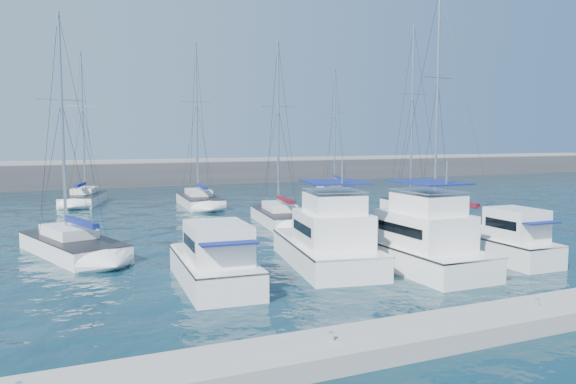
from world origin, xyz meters
name	(u,v)px	position (x,y,z in m)	size (l,w,h in m)	color
ground	(365,260)	(0.00, 0.00, 0.00)	(220.00, 220.00, 0.00)	black
breakwater	(161,177)	(0.00, 52.00, 1.05)	(160.00, 6.00, 4.45)	#424244
dock	(536,315)	(0.00, -11.00, 0.30)	(40.00, 2.20, 0.60)	gray
dock_cleat_near_port	(331,336)	(-8.00, -11.00, 0.72)	(0.16, 0.16, 0.25)	silver
dock_cleat_centre	(537,302)	(0.00, -11.00, 0.72)	(0.16, 0.16, 0.25)	silver
motor_yacht_port_outer	(215,264)	(-8.62, -1.78, 0.94)	(3.41, 7.22, 3.20)	white
motor_yacht_port_inner	(328,244)	(-2.47, -0.56, 1.13)	(5.14, 9.00, 4.69)	white
motor_yacht_stbd_inner	(415,244)	(1.34, -2.42, 1.13)	(3.56, 9.51, 4.69)	white
motor_yacht_stbd_outer	(509,243)	(6.51, -3.36, 0.94)	(2.65, 5.81, 3.20)	silver
sailboat_mid_a	(72,246)	(-13.84, 7.52, 0.51)	(5.42, 8.90, 13.36)	white
sailboat_mid_c	(281,217)	(0.86, 12.97, 0.51)	(4.22, 8.61, 13.78)	white
sailboat_mid_d	(442,221)	(10.15, 6.22, 0.55)	(4.22, 8.05, 16.85)	silver
sailboat_mid_e	(414,205)	(14.03, 14.56, 0.56)	(3.83, 7.25, 16.17)	white
sailboat_back_a	(84,198)	(-11.38, 32.54, 0.53)	(5.18, 8.62, 14.99)	white
sailboat_back_b	(200,200)	(-1.68, 26.15, 0.53)	(3.85, 8.61, 15.53)	silver
sailboat_back_c	(336,189)	(15.67, 31.29, 0.52)	(5.34, 8.83, 14.62)	white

